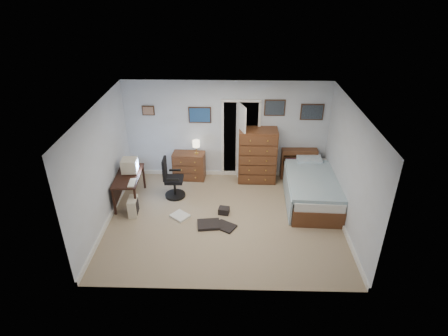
# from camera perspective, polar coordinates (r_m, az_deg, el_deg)

# --- Properties ---
(floor) EXTENTS (5.00, 4.00, 0.02)m
(floor) POSITION_cam_1_polar(r_m,az_deg,el_deg) (8.18, 0.08, -7.87)
(floor) COLOR tan
(floor) RESTS_ON ground
(computer_desk) EXTENTS (0.60, 1.20, 0.68)m
(computer_desk) POSITION_cam_1_polar(r_m,az_deg,el_deg) (8.80, -14.82, -1.95)
(computer_desk) COLOR black
(computer_desk) RESTS_ON floor
(crt_monitor) EXTENTS (0.37, 0.34, 0.32)m
(crt_monitor) POSITION_cam_1_polar(r_m,az_deg,el_deg) (8.75, -14.18, 0.37)
(crt_monitor) COLOR beige
(crt_monitor) RESTS_ON computer_desk
(keyboard) EXTENTS (0.15, 0.37, 0.02)m
(keyboard) POSITION_cam_1_polar(r_m,az_deg,el_deg) (8.36, -13.84, -2.20)
(keyboard) COLOR beige
(keyboard) RESTS_ON computer_desk
(pc_tower) EXTENTS (0.20, 0.39, 0.41)m
(pc_tower) POSITION_cam_1_polar(r_m,az_deg,el_deg) (8.45, -13.65, -5.72)
(pc_tower) COLOR beige
(pc_tower) RESTS_ON floor
(office_chair) EXTENTS (0.49, 0.49, 0.99)m
(office_chair) POSITION_cam_1_polar(r_m,az_deg,el_deg) (8.83, -7.94, -2.14)
(office_chair) COLOR black
(office_chair) RESTS_ON floor
(media_stack) EXTENTS (0.17, 0.17, 0.81)m
(media_stack) POSITION_cam_1_polar(r_m,az_deg,el_deg) (10.18, -12.77, 1.90)
(media_stack) COLOR maroon
(media_stack) RESTS_ON floor
(low_dresser) EXTENTS (0.82, 0.45, 0.71)m
(low_dresser) POSITION_cam_1_polar(r_m,az_deg,el_deg) (9.55, -5.33, 0.34)
(low_dresser) COLOR brown
(low_dresser) RESTS_ON floor
(table_lamp) EXTENTS (0.19, 0.19, 0.35)m
(table_lamp) POSITION_cam_1_polar(r_m,az_deg,el_deg) (9.26, -4.27, 3.65)
(table_lamp) COLOR gold
(table_lamp) RESTS_ON low_dresser
(doorway) EXTENTS (0.96, 1.12, 2.05)m
(doorway) POSITION_cam_1_polar(r_m,az_deg,el_deg) (9.66, 2.49, 5.02)
(doorway) COLOR black
(doorway) RESTS_ON floor
(tall_dresser) EXTENTS (0.94, 0.56, 1.38)m
(tall_dresser) POSITION_cam_1_polar(r_m,az_deg,el_deg) (9.33, 5.11, 1.94)
(tall_dresser) COLOR brown
(tall_dresser) RESTS_ON floor
(headboard_bookcase) EXTENTS (0.90, 0.25, 0.80)m
(headboard_bookcase) POSITION_cam_1_polar(r_m,az_deg,el_deg) (9.68, 11.31, 0.75)
(headboard_bookcase) COLOR brown
(headboard_bookcase) RESTS_ON floor
(bed) EXTENTS (1.24, 2.21, 0.71)m
(bed) POSITION_cam_1_polar(r_m,az_deg,el_deg) (8.85, 13.18, -2.95)
(bed) COLOR brown
(bed) RESTS_ON floor
(wall_posters) EXTENTS (4.38, 0.04, 0.60)m
(wall_posters) POSITION_cam_1_polar(r_m,az_deg,el_deg) (9.12, 4.02, 8.57)
(wall_posters) COLOR #331E11
(wall_posters) RESTS_ON floor
(floor_clutter) EXTENTS (1.49, 0.85, 0.15)m
(floor_clutter) POSITION_cam_1_polar(r_m,az_deg,el_deg) (8.10, -2.28, -7.90)
(floor_clutter) COLOR black
(floor_clutter) RESTS_ON floor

